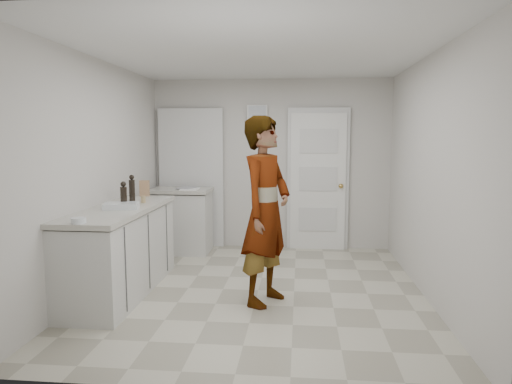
# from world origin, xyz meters

# --- Properties ---
(ground) EXTENTS (4.00, 4.00, 0.00)m
(ground) POSITION_xyz_m (0.00, 0.00, 0.00)
(ground) COLOR gray
(ground) RESTS_ON ground
(room_shell) EXTENTS (4.00, 4.00, 4.00)m
(room_shell) POSITION_xyz_m (-0.17, 1.95, 1.02)
(room_shell) COLOR beige
(room_shell) RESTS_ON ground
(main_counter) EXTENTS (0.64, 1.96, 0.93)m
(main_counter) POSITION_xyz_m (-1.45, -0.20, 0.43)
(main_counter) COLOR silver
(main_counter) RESTS_ON ground
(side_counter) EXTENTS (0.84, 0.61, 0.93)m
(side_counter) POSITION_xyz_m (-1.25, 1.55, 0.43)
(side_counter) COLOR silver
(side_counter) RESTS_ON ground
(person) EXTENTS (0.69, 0.81, 1.87)m
(person) POSITION_xyz_m (0.10, -0.33, 0.93)
(person) COLOR silver
(person) RESTS_ON ground
(cake_mix_box) EXTENTS (0.13, 0.08, 0.20)m
(cake_mix_box) POSITION_xyz_m (-1.49, 0.70, 1.02)
(cake_mix_box) COLOR #A57252
(cake_mix_box) RESTS_ON main_counter
(spice_jar) EXTENTS (0.05, 0.05, 0.08)m
(spice_jar) POSITION_xyz_m (-1.31, 0.14, 0.96)
(spice_jar) COLOR tan
(spice_jar) RESTS_ON main_counter
(oil_cruet_a) EXTENTS (0.07, 0.07, 0.27)m
(oil_cruet_a) POSITION_xyz_m (-1.41, -0.18, 1.05)
(oil_cruet_a) COLOR black
(oil_cruet_a) RESTS_ON main_counter
(oil_cruet_b) EXTENTS (0.07, 0.07, 0.30)m
(oil_cruet_b) POSITION_xyz_m (-1.49, 0.28, 1.07)
(oil_cruet_b) COLOR black
(oil_cruet_b) RESTS_ON main_counter
(baking_dish) EXTENTS (0.39, 0.31, 0.06)m
(baking_dish) POSITION_xyz_m (-1.39, -0.29, 0.95)
(baking_dish) COLOR silver
(baking_dish) RESTS_ON main_counter
(egg_bowl) EXTENTS (0.13, 0.13, 0.05)m
(egg_bowl) POSITION_xyz_m (-1.45, -1.10, 0.95)
(egg_bowl) COLOR silver
(egg_bowl) RESTS_ON main_counter
(papers) EXTENTS (0.27, 0.33, 0.01)m
(papers) POSITION_xyz_m (-1.11, 1.48, 0.93)
(papers) COLOR white
(papers) RESTS_ON side_counter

